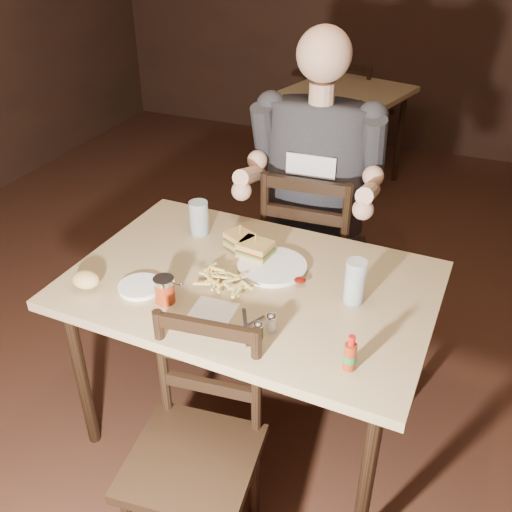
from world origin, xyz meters
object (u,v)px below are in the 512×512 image
at_px(glass_left, 199,218).
at_px(glass_right, 355,282).
at_px(bg_chair_far, 361,112).
at_px(hot_sauce, 350,353).
at_px(diner, 316,154).
at_px(chair_far, 312,253).
at_px(bg_chair_near, 324,161).
at_px(syrup_dispenser, 164,290).
at_px(bg_table, 347,101).
at_px(side_plate, 140,288).
at_px(main_table, 251,296).
at_px(chair_near, 192,461).
at_px(dinner_plate, 272,267).

distance_m(glass_left, glass_right, 0.76).
distance_m(bg_chair_far, hot_sauce, 3.58).
height_order(diner, glass_left, diner).
xyz_separation_m(chair_far, bg_chair_near, (-0.34, 1.35, -0.08)).
bearing_deg(syrup_dispenser, bg_chair_near, 93.93).
bearing_deg(diner, bg_table, 96.76).
bearing_deg(side_plate, diner, 65.67).
xyz_separation_m(main_table, hot_sauce, (0.46, -0.32, 0.13)).
distance_m(bg_chair_near, diner, 1.57).
xyz_separation_m(bg_chair_near, glass_left, (-0.03, -1.81, 0.43)).
bearing_deg(glass_left, chair_near, -65.52).
xyz_separation_m(dinner_plate, glass_right, (0.34, -0.08, 0.08)).
bearing_deg(glass_right, side_plate, -163.15).
xyz_separation_m(bg_chair_far, diner, (0.34, -2.50, 0.60)).
distance_m(chair_far, dinner_plate, 0.67).
relative_size(bg_table, glass_right, 5.85).
xyz_separation_m(chair_near, dinner_plate, (0.01, 0.68, 0.34)).
bearing_deg(side_plate, chair_near, -43.93).
bearing_deg(dinner_plate, bg_chair_far, 96.55).
height_order(dinner_plate, side_plate, dinner_plate).
relative_size(glass_left, hot_sauce, 1.17).
bearing_deg(side_plate, syrup_dispenser, -14.03).
bearing_deg(bg_chair_near, diner, -64.68).
relative_size(main_table, bg_table, 1.41).
height_order(bg_table, dinner_plate, dinner_plate).
bearing_deg(chair_near, bg_table, 89.81).
height_order(chair_far, bg_chair_far, chair_far).
bearing_deg(main_table, glass_right, 3.04).
distance_m(chair_near, diner, 1.37).
distance_m(diner, side_plate, 0.97).
distance_m(bg_table, bg_chair_far, 0.60).
relative_size(dinner_plate, glass_left, 1.77).
bearing_deg(main_table, hot_sauce, -34.81).
bearing_deg(glass_right, glass_left, 162.68).
bearing_deg(syrup_dispenser, main_table, 47.49).
height_order(bg_chair_far, glass_right, glass_right).
bearing_deg(bg_table, dinner_plate, -82.02).
relative_size(glass_left, syrup_dispenser, 1.50).
height_order(bg_chair_far, glass_left, glass_left).
distance_m(bg_table, dinner_plate, 2.53).
relative_size(main_table, dinner_plate, 5.27).
bearing_deg(chair_near, syrup_dispenser, 121.34).
bearing_deg(bg_chair_far, hot_sauce, 124.58).
bearing_deg(hot_sauce, side_plate, 171.93).
bearing_deg(glass_left, hot_sauce, -35.28).
height_order(diner, hot_sauce, diner).
relative_size(chair_near, glass_left, 5.96).
relative_size(chair_near, bg_chair_far, 1.01).
bearing_deg(main_table, side_plate, -150.14).
relative_size(chair_near, glass_right, 5.26).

